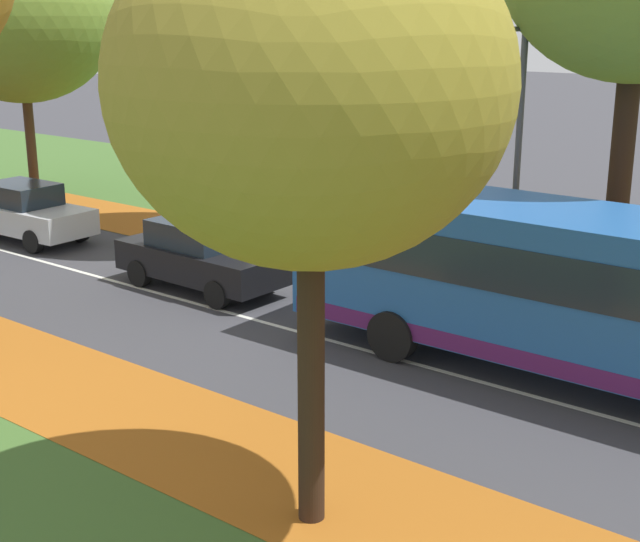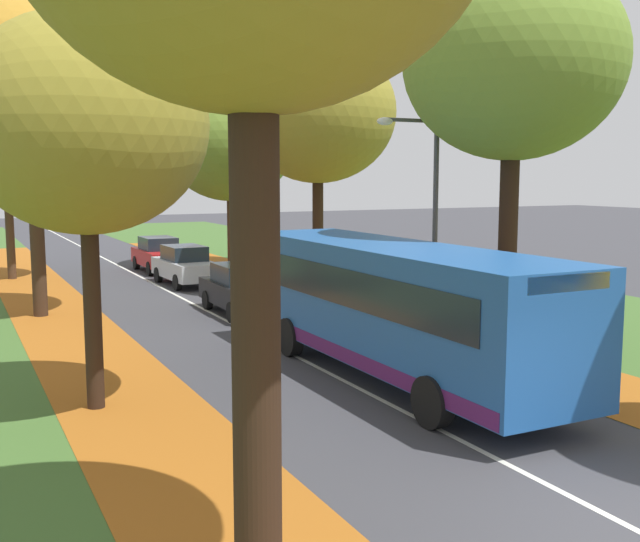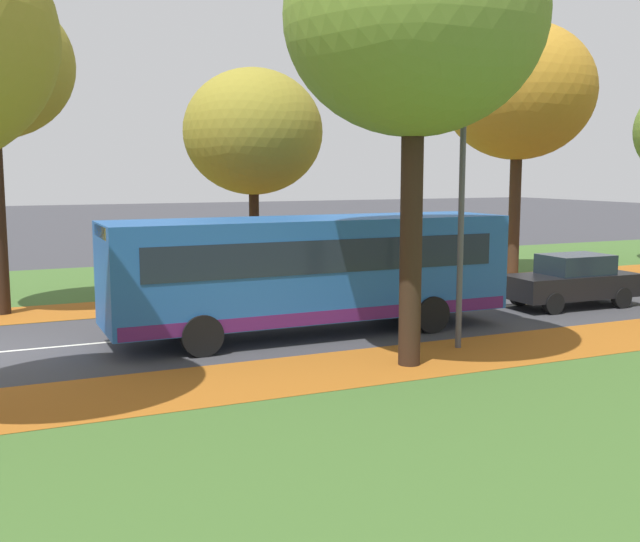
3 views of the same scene
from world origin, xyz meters
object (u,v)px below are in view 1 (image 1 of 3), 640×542
tree_right_far (19,16)px  streetlamp_right (512,139)px  car_black_lead (200,255)px  car_silver_following (25,212)px  bus (573,285)px  tree_left_near (310,86)px

tree_right_far → streetlamp_right: (-1.30, -18.68, -2.37)m
car_black_lead → car_silver_following: 7.23m
streetlamp_right → bus: bearing=-135.2°
car_black_lead → tree_left_near: bearing=-126.8°
streetlamp_right → bus: streetlamp_right is taller
car_black_lead → car_silver_following: bearing=88.1°
car_silver_following → tree_right_far: bearing=53.2°
tree_left_near → streetlamp_right: (8.90, 1.85, -1.69)m
bus → car_silver_following: bearing=90.0°
tree_left_near → bus: tree_left_near is taller
streetlamp_right → car_silver_following: bearing=100.7°
car_silver_following → tree_left_near: bearing=-112.4°
bus → car_black_lead: (-0.23, 8.86, -0.89)m
streetlamp_right → car_black_lead: streetlamp_right is taller
bus → car_silver_following: size_ratio=2.45×
tree_right_far → bus: tree_right_far is taller
bus → car_black_lead: 8.91m
streetlamp_right → car_silver_following: streetlamp_right is taller
tree_right_far → streetlamp_right: bearing=-94.0°
streetlamp_right → car_silver_following: size_ratio=1.41×
tree_left_near → car_silver_following: size_ratio=1.76×
tree_left_near → car_black_lead: bearing=53.2°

